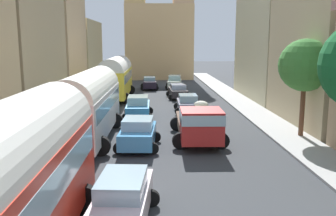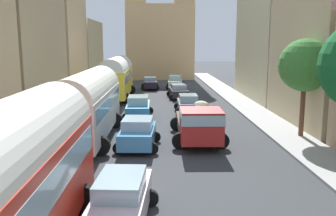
{
  "view_description": "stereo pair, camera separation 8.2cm",
  "coord_description": "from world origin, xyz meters",
  "views": [
    {
      "loc": [
        -0.89,
        -3.02,
        5.69
      ],
      "look_at": [
        0.0,
        19.77,
        1.55
      ],
      "focal_mm": 39.31,
      "sensor_mm": 36.0,
      "label": 1
    },
    {
      "loc": [
        -0.81,
        -3.02,
        5.69
      ],
      "look_at": [
        0.0,
        19.77,
        1.55
      ],
      "focal_mm": 39.31,
      "sensor_mm": 36.0,
      "label": 2
    }
  ],
  "objects": [
    {
      "name": "car_1",
      "position": [
        1.55,
        33.76,
        0.74
      ],
      "size": [
        2.35,
        4.06,
        1.45
      ],
      "color": "black",
      "rests_on": "ground"
    },
    {
      "name": "ground_plane",
      "position": [
        0.0,
        27.0,
        0.0
      ],
      "size": [
        154.0,
        154.0,
        0.0
      ],
      "primitive_type": "plane",
      "color": "#37393D"
    },
    {
      "name": "roadside_tree_2",
      "position": [
        7.9,
        18.06,
        4.3
      ],
      "size": [
        3.06,
        3.06,
        5.86
      ],
      "color": "brown",
      "rests_on": "ground"
    },
    {
      "name": "building_left_4",
      "position": [
        -10.9,
        46.55,
        4.17
      ],
      "size": [
        4.79,
        12.28,
        8.35
      ],
      "color": "tan",
      "rests_on": "ground"
    },
    {
      "name": "sidewalk_left",
      "position": [
        -7.25,
        27.0,
        0.07
      ],
      "size": [
        2.5,
        70.0,
        0.14
      ],
      "primitive_type": "cube",
      "color": "gray",
      "rests_on": "ground"
    },
    {
      "name": "parked_bus_0",
      "position": [
        -4.42,
        5.94,
        2.37
      ],
      "size": [
        3.41,
        8.55,
        4.29
      ],
      "color": "red",
      "rests_on": "ground"
    },
    {
      "name": "cargo_truck_0",
      "position": [
        1.64,
        17.23,
        1.16
      ],
      "size": [
        3.15,
        6.96,
        2.17
      ],
      "color": "#B32523",
      "rests_on": "ground"
    },
    {
      "name": "building_right_3",
      "position": [
        11.39,
        33.37,
        6.55
      ],
      "size": [
        5.79,
        12.35,
        13.1
      ],
      "color": "beige",
      "rests_on": "ground"
    },
    {
      "name": "car_3",
      "position": [
        -1.89,
        7.8,
        0.81
      ],
      "size": [
        2.37,
        4.32,
        1.6
      ],
      "color": "silver",
      "rests_on": "ground"
    },
    {
      "name": "parked_bus_2",
      "position": [
        -4.65,
        33.78,
        2.3
      ],
      "size": [
        3.44,
        9.69,
        4.17
      ],
      "color": "yellow",
      "rests_on": "ground"
    },
    {
      "name": "building_left_2",
      "position": [
        -11.0,
        24.26,
        5.53
      ],
      "size": [
        5.5,
        10.91,
        11.0
      ],
      "color": "tan",
      "rests_on": "ground"
    },
    {
      "name": "car_4",
      "position": [
        -1.75,
        16.3,
        0.82
      ],
      "size": [
        2.5,
        3.82,
        1.63
      ],
      "color": "#4290CC",
      "rests_on": "ground"
    },
    {
      "name": "parked_bus_1",
      "position": [
        -4.64,
        18.0,
        2.23
      ],
      "size": [
        3.39,
        9.76,
        4.03
      ],
      "color": "silver",
      "rests_on": "ground"
    },
    {
      "name": "distant_church",
      "position": [
        0.0,
        54.49,
        7.13
      ],
      "size": [
        10.4,
        6.9,
        20.11
      ],
      "color": "tan",
      "rests_on": "ground"
    },
    {
      "name": "building_left_3",
      "position": [
        -10.61,
        35.1,
        6.33
      ],
      "size": [
        4.63,
        9.19,
        12.59
      ],
      "color": "tan",
      "rests_on": "ground"
    },
    {
      "name": "building_right_2",
      "position": [
        10.86,
        21.78,
        4.65
      ],
      "size": [
        4.71,
        10.22,
        9.3
      ],
      "color": "#C6B086",
      "rests_on": "ground"
    },
    {
      "name": "car_0",
      "position": [
        1.87,
        26.26,
        0.73
      ],
      "size": [
        2.24,
        3.66,
        1.46
      ],
      "color": "gray",
      "rests_on": "ground"
    },
    {
      "name": "car_6",
      "position": [
        -1.41,
        40.99,
        0.77
      ],
      "size": [
        2.2,
        3.77,
        1.52
      ],
      "color": "black",
      "rests_on": "ground"
    },
    {
      "name": "car_5",
      "position": [
        -2.08,
        24.25,
        0.82
      ],
      "size": [
        2.28,
        4.02,
        1.65
      ],
      "color": "#3A93CE",
      "rests_on": "ground"
    },
    {
      "name": "sidewalk_right",
      "position": [
        7.25,
        27.0,
        0.07
      ],
      "size": [
        2.5,
        70.0,
        0.14
      ],
      "primitive_type": "cube",
      "color": "#A6A6A5",
      "rests_on": "ground"
    },
    {
      "name": "car_2",
      "position": [
        1.67,
        41.59,
        0.81
      ],
      "size": [
        2.4,
        4.18,
        1.63
      ],
      "color": "silver",
      "rests_on": "ground"
    }
  ]
}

